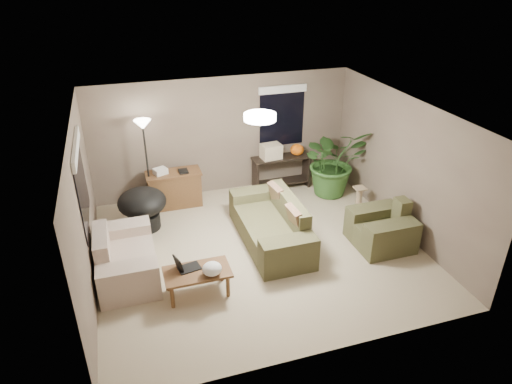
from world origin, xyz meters
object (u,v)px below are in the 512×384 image
object	(u,v)px
desk	(175,189)
console_table	(281,170)
main_sofa	(272,227)
floor_lamp	(144,136)
houseplant	(333,168)
armchair	(382,230)
papasan_chair	(143,206)
loveseat	(125,260)
cat_scratching_post	(359,200)
coffee_table	(197,274)

from	to	relation	value
desk	console_table	world-z (taller)	same
main_sofa	floor_lamp	world-z (taller)	floor_lamp
houseplant	console_table	bearing A→B (deg)	149.52
armchair	papasan_chair	distance (m)	4.40
main_sofa	loveseat	bearing A→B (deg)	-174.64
cat_scratching_post	coffee_table	bearing A→B (deg)	-156.11
main_sofa	loveseat	xyz separation A→B (m)	(-2.59, -0.24, 0.00)
loveseat	armchair	size ratio (longest dim) A/B	1.60
armchair	papasan_chair	size ratio (longest dim) A/B	0.89
floor_lamp	cat_scratching_post	world-z (taller)	floor_lamp
desk	cat_scratching_post	size ratio (longest dim) A/B	2.20
desk	console_table	bearing A→B (deg)	2.43
floor_lamp	armchair	bearing A→B (deg)	-33.49
console_table	cat_scratching_post	xyz separation A→B (m)	(1.16, -1.41, -0.22)
papasan_chair	houseplant	distance (m)	4.04
console_table	cat_scratching_post	size ratio (longest dim) A/B	2.60
loveseat	floor_lamp	size ratio (longest dim) A/B	0.84
floor_lamp	console_table	bearing A→B (deg)	2.81
main_sofa	floor_lamp	bearing A→B (deg)	137.07
loveseat	console_table	bearing A→B (deg)	32.32
main_sofa	armchair	xyz separation A→B (m)	(1.83, -0.68, 0.00)
console_table	armchair	bearing A→B (deg)	-70.67
coffee_table	console_table	distance (m)	3.89
desk	main_sofa	bearing A→B (deg)	-51.68
console_table	floor_lamp	bearing A→B (deg)	-177.19
main_sofa	desk	xyz separation A→B (m)	(-1.47, 1.86, 0.08)
desk	floor_lamp	xyz separation A→B (m)	(-0.49, -0.04, 1.22)
armchair	desk	world-z (taller)	armchair
armchair	console_table	distance (m)	2.81
armchair	coffee_table	distance (m)	3.41
coffee_table	desk	bearing A→B (deg)	88.22
papasan_chair	floor_lamp	distance (m)	1.33
console_table	cat_scratching_post	world-z (taller)	console_table
main_sofa	armchair	size ratio (longest dim) A/B	2.20
coffee_table	papasan_chair	distance (m)	2.29
console_table	houseplant	world-z (taller)	houseplant
armchair	floor_lamp	world-z (taller)	floor_lamp
armchair	coffee_table	xyz separation A→B (m)	(-3.39, -0.36, 0.06)
loveseat	desk	distance (m)	2.39
main_sofa	floor_lamp	distance (m)	2.98
main_sofa	desk	size ratio (longest dim) A/B	2.00
armchair	papasan_chair	xyz separation A→B (m)	(-4.00, 1.84, 0.17)
floor_lamp	cat_scratching_post	xyz separation A→B (m)	(4.02, -1.27, -1.38)
loveseat	coffee_table	bearing A→B (deg)	-37.91
papasan_chair	floor_lamp	bearing A→B (deg)	72.58
armchair	cat_scratching_post	world-z (taller)	armchair
loveseat	coffee_table	xyz separation A→B (m)	(1.03, -0.80, 0.06)
houseplant	main_sofa	bearing A→B (deg)	-142.94
loveseat	armchair	distance (m)	4.44
console_table	houseplant	bearing A→B (deg)	-30.48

